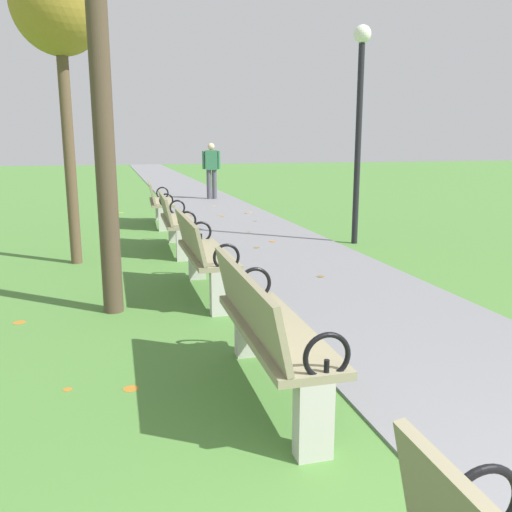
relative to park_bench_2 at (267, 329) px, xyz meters
The scene contains 9 objects.
paved_walkway 15.46m from the park_bench_2, 84.04° to the left, with size 2.20×44.00×0.02m, color slate.
park_bench_2 is the anchor object (origin of this frame).
park_bench_3 2.56m from the park_bench_2, 90.00° to the left, with size 0.47×1.60×0.90m.
park_bench_4 5.13m from the park_bench_2, 90.00° to the left, with size 0.52×1.61×0.90m.
park_bench_5 7.86m from the park_bench_2, 90.00° to the left, with size 0.55×1.62×0.90m.
tree_3 5.66m from the park_bench_2, 107.49° to the left, with size 1.22×1.22×4.13m.
pedestrian_walking 12.66m from the park_bench_2, 81.08° to the left, with size 0.52×0.28×1.62m.
lamp_post 6.10m from the park_bench_2, 58.91° to the left, with size 0.28×0.28×3.48m.
scattered_leaves 3.75m from the park_bench_2, 77.47° to the left, with size 4.29×15.43×0.02m.
Camera 1 is at (-1.45, -0.59, 1.70)m, focal length 37.72 mm.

